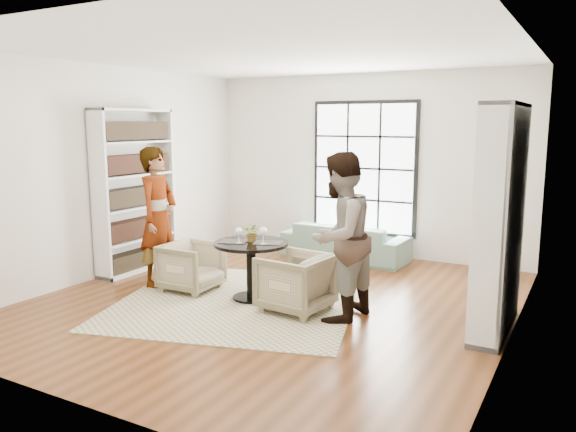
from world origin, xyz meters
The scene contains 16 objects.
ground centered at (0.00, 0.00, 0.00)m, with size 6.00×6.00×0.00m, color brown.
room_shell centered at (0.00, 0.54, 1.26)m, with size 6.00×6.01×6.00m.
rug centered at (-0.39, -0.23, 0.01)m, with size 2.86×2.86×0.01m, color #BCAD8D.
pedestal_table centered at (-0.28, -0.09, 0.54)m, with size 0.92×0.92×0.74m.
sofa centered at (-0.09, 2.45, 0.29)m, with size 2.02×0.79×0.59m, color gray.
armchair_left centered at (-1.19, -0.13, 0.32)m, with size 0.69×0.71×0.64m, color tan.
armchair_right centered at (0.40, -0.19, 0.35)m, with size 0.74×0.76×0.69m, color tan.
person_left centered at (-1.74, -0.13, 0.94)m, with size 0.69×0.45×1.89m, color gray.
person_right centered at (0.95, -0.19, 0.94)m, with size 0.92×0.72×1.89m, color gray.
placemat_left centered at (-0.48, -0.18, 0.74)m, with size 0.34×0.26×0.01m, color black.
placemat_right centered at (-0.07, -0.03, 0.74)m, with size 0.34×0.26×0.01m, color black.
cutlery_left centered at (-0.48, -0.18, 0.75)m, with size 0.14×0.22×0.01m, color #B9BABE, non-canonical shape.
cutlery_right centered at (-0.07, -0.03, 0.75)m, with size 0.14×0.22×0.01m, color #B9BABE, non-canonical shape.
wine_glass_left centered at (-0.38, -0.21, 0.88)m, with size 0.09×0.09×0.20m.
wine_glass_right centered at (-0.08, -0.13, 0.89)m, with size 0.10×0.10×0.22m.
flower_centerpiece centered at (-0.28, -0.06, 0.85)m, with size 0.21×0.18×0.23m, color gray.
Camera 1 is at (3.41, -5.81, 2.20)m, focal length 35.00 mm.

